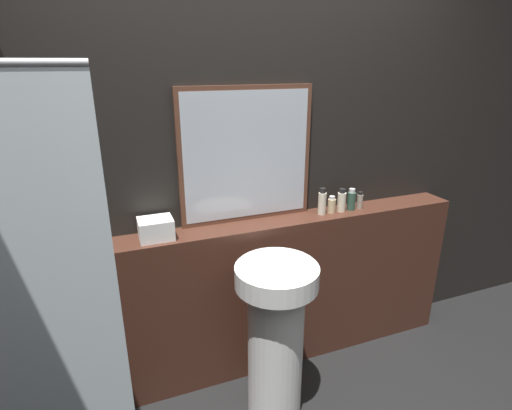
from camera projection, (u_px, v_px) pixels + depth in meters
name	position (u px, v px, depth m)	size (l,w,h in m)	color
wall_back	(256.00, 170.00, 2.31)	(8.00, 0.06, 2.50)	black
vanity_counter	(264.00, 295.00, 2.46)	(2.56, 0.21, 0.97)	#422319
pedestal_sink	(276.00, 333.00, 2.07)	(0.42, 0.42, 0.91)	white
mirror	(247.00, 156.00, 2.21)	(0.77, 0.03, 0.76)	#563323
towel_stack	(156.00, 229.00, 2.06)	(0.17, 0.14, 0.11)	white
shampoo_bottle	(322.00, 202.00, 2.39)	(0.05, 0.05, 0.16)	beige
conditioner_bottle	(332.00, 205.00, 2.42)	(0.05, 0.05, 0.11)	#C6B284
lotion_bottle	(342.00, 201.00, 2.44)	(0.05, 0.05, 0.14)	beige
body_wash_bottle	(351.00, 200.00, 2.47)	(0.05, 0.05, 0.14)	#2D4C3D
hand_soap_bottle	(360.00, 201.00, 2.49)	(0.04, 0.04, 0.11)	gray
shower_panel	(48.00, 390.00, 1.17)	(0.46, 0.02, 1.85)	silver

